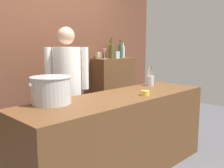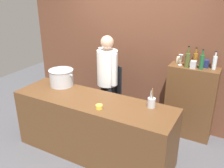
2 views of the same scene
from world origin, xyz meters
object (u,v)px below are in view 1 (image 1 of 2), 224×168
utensil_crock (150,80)px  spice_tin_silver (116,55)px  wine_bottle_green (120,51)px  spice_tin_cream (99,55)px  chef (67,84)px  wine_bottle_amber (110,52)px  butter_jar (145,93)px  wine_bottle_olive (112,51)px  wine_bottle_clear (123,51)px  spice_tin_navy (117,54)px  wine_glass_tall (105,51)px  stockpot_large (51,90)px

utensil_crock → spice_tin_silver: bearing=71.9°
wine_bottle_green → utensil_crock: bearing=-113.8°
spice_tin_cream → chef: bearing=-151.8°
utensil_crock → wine_bottle_amber: bearing=74.4°
butter_jar → utensil_crock: bearing=32.4°
wine_bottle_olive → wine_bottle_green: (0.21, 0.01, -0.00)m
spice_tin_cream → wine_bottle_clear: bearing=-5.4°
utensil_crock → wine_bottle_green: size_ratio=0.92×
utensil_crock → wine_bottle_olive: wine_bottle_olive is taller
spice_tin_silver → spice_tin_navy: bearing=39.0°
wine_bottle_clear → spice_tin_silver: bearing=-159.8°
wine_glass_tall → spice_tin_navy: (0.37, 0.07, -0.06)m
wine_bottle_amber → wine_glass_tall: 0.22m
wine_glass_tall → spice_tin_cream: (-0.04, 0.10, -0.07)m
wine_bottle_olive → wine_glass_tall: size_ratio=1.92×
wine_bottle_amber → spice_tin_navy: bearing=-2.3°
wine_glass_tall → spice_tin_cream: bearing=114.7°
stockpot_large → spice_tin_cream: spice_tin_cream is taller
stockpot_large → spice_tin_cream: 1.90m
wine_glass_tall → spice_tin_navy: 0.38m
wine_bottle_clear → wine_glass_tall: (-0.49, -0.05, 0.02)m
utensil_crock → spice_tin_navy: 1.20m
wine_bottle_amber → wine_bottle_clear: wine_bottle_amber is taller
spice_tin_silver → chef: bearing=-162.9°
spice_tin_silver → spice_tin_cream: (-0.26, 0.15, -0.01)m
wine_bottle_amber → wine_bottle_green: (0.12, -0.12, 0.01)m
wine_glass_tall → spice_tin_silver: size_ratio=1.47×
spice_tin_navy → wine_bottle_amber: bearing=177.7°
wine_bottle_amber → wine_bottle_olive: 0.16m
wine_bottle_amber → wine_bottle_olive: wine_bottle_olive is taller
chef → spice_tin_cream: 1.19m
utensil_crock → spice_tin_cream: bearing=87.5°
wine_bottle_olive → wine_bottle_green: wine_bottle_olive is taller
wine_bottle_amber → wine_bottle_clear: bearing=-6.3°
wine_bottle_clear → wine_bottle_olive: 0.39m
wine_glass_tall → spice_tin_cream: wine_glass_tall is taller
wine_bottle_amber → spice_tin_silver: wine_bottle_amber is taller
stockpot_large → spice_tin_silver: size_ratio=3.80×
butter_jar → spice_tin_navy: (1.04, 1.43, 0.35)m
stockpot_large → wine_bottle_amber: size_ratio=1.53×
wine_bottle_clear → spice_tin_silver: wine_bottle_clear is taller
stockpot_large → utensil_crock: (1.52, -0.02, -0.06)m
butter_jar → spice_tin_cream: 1.62m
spice_tin_silver → stockpot_large: bearing=-153.5°
wine_bottle_olive → spice_tin_navy: 0.29m
utensil_crock → spice_tin_cream: (0.05, 1.08, 0.30)m
wine_bottle_amber → spice_tin_navy: size_ratio=2.42×
chef → wine_bottle_green: chef is taller
wine_bottle_amber → utensil_crock: bearing=-105.6°
wine_bottle_olive → utensil_crock: bearing=-102.4°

